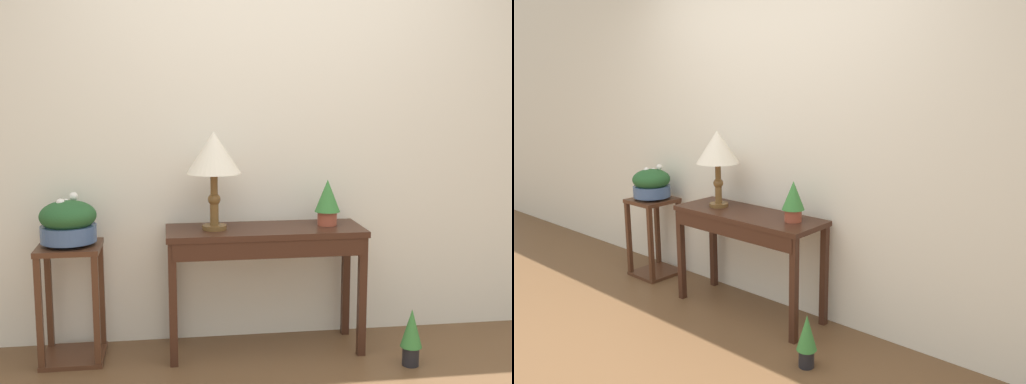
# 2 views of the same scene
# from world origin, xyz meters

# --- Properties ---
(back_wall_with_art) EXTENTS (9.00, 0.10, 2.80)m
(back_wall_with_art) POSITION_xyz_m (0.00, 1.55, 1.40)
(back_wall_with_art) COLOR silver
(back_wall_with_art) RESTS_ON ground
(console_table) EXTENTS (1.15, 0.40, 0.74)m
(console_table) POSITION_xyz_m (-0.07, 1.24, 0.63)
(console_table) COLOR #381E14
(console_table) RESTS_ON ground
(table_lamp) EXTENTS (0.31, 0.31, 0.56)m
(table_lamp) POSITION_xyz_m (-0.36, 1.26, 1.17)
(table_lamp) COLOR brown
(table_lamp) RESTS_ON console_table
(potted_plant_on_console) EXTENTS (0.15, 0.15, 0.27)m
(potted_plant_on_console) POSITION_xyz_m (0.31, 1.29, 0.89)
(potted_plant_on_console) COLOR #9E4733
(potted_plant_on_console) RESTS_ON console_table
(pedestal_stand_left) EXTENTS (0.35, 0.35, 0.67)m
(pedestal_stand_left) POSITION_xyz_m (-1.17, 1.28, 0.34)
(pedestal_stand_left) COLOR #472819
(pedestal_stand_left) RESTS_ON ground
(planter_bowl_wide) EXTENTS (0.31, 0.31, 0.29)m
(planter_bowl_wide) POSITION_xyz_m (-1.17, 1.28, 0.81)
(planter_bowl_wide) COLOR #3D5684
(planter_bowl_wide) RESTS_ON pedestal_stand_left
(potted_plant_floor) EXTENTS (0.12, 0.12, 0.33)m
(potted_plant_floor) POSITION_xyz_m (0.71, 0.92, 0.18)
(potted_plant_floor) COLOR black
(potted_plant_floor) RESTS_ON ground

